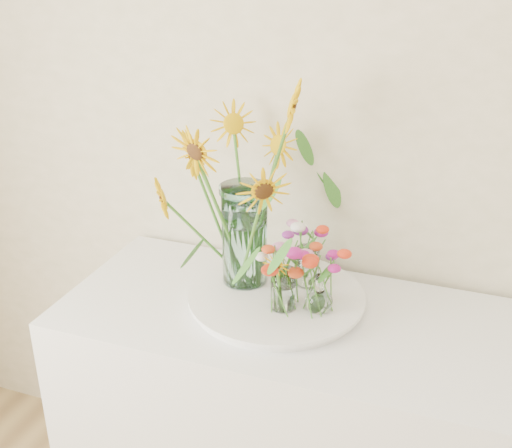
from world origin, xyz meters
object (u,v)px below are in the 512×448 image
tray (276,299)px  small_vase_b (319,294)px  counter (301,441)px  small_vase_c (307,267)px  mason_jar (245,235)px  small_vase_a (283,290)px

tray → small_vase_b: size_ratio=4.33×
counter → small_vase_c: bearing=105.4°
tray → small_vase_c: 0.13m
tray → mason_jar: 0.21m
counter → small_vase_b: bearing=-2.6°
counter → small_vase_b: size_ratio=12.55×
mason_jar → tray: bearing=-21.4°
counter → mason_jar: size_ratio=4.56×
small_vase_b → small_vase_a: bearing=-167.0°
counter → tray: 0.47m
counter → small_vase_a: size_ratio=11.58×
small_vase_a → small_vase_b: 0.10m
mason_jar → small_vase_a: (0.15, -0.11, -0.09)m
mason_jar → small_vase_a: bearing=-34.8°
mason_jar → small_vase_a: 0.21m
tray → small_vase_a: size_ratio=4.00×
tray → small_vase_b: small_vase_b is taller
counter → small_vase_c: 0.55m
mason_jar → small_vase_c: 0.21m
small_vase_c → tray: bearing=-125.9°
small_vase_a → small_vase_b: bearing=13.0°
counter → tray: (-0.10, 0.04, 0.46)m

